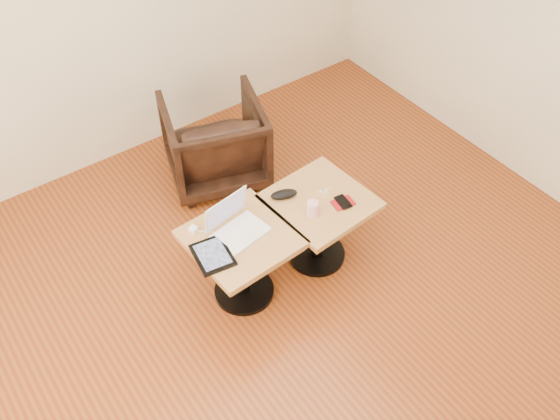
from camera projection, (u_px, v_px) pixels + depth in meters
room_shell at (308, 182)px, 2.61m from camera, size 4.52×4.52×2.71m
side_table_left at (242, 251)px, 3.61m from camera, size 0.60×0.60×0.52m
side_table_right at (319, 214)px, 3.82m from camera, size 0.61×0.61×0.52m
laptop at (236, 225)px, 3.52m from camera, size 0.33×0.28×0.21m
tablet at (213, 255)px, 3.41m from camera, size 0.23×0.27×0.02m
charging_adapter at (193, 229)px, 3.54m from camera, size 0.06×0.06×0.03m
glasses_case at (284, 194)px, 3.73m from camera, size 0.18×0.12×0.05m
striped_cup at (312, 208)px, 3.61m from camera, size 0.07×0.07×0.09m
earbuds_tangle at (324, 191)px, 3.77m from camera, size 0.08×0.05×0.02m
phone_on_sleeve at (343, 202)px, 3.70m from camera, size 0.14×0.12×0.02m
armchair at (215, 141)px, 4.44m from camera, size 0.85×0.86×0.63m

